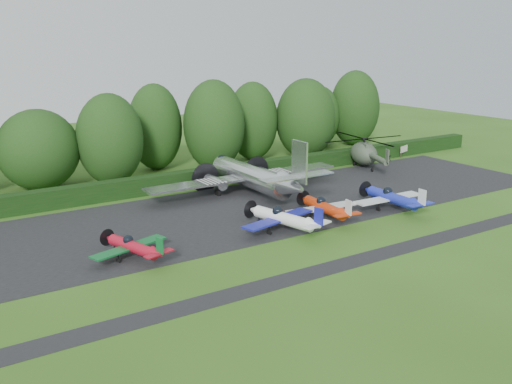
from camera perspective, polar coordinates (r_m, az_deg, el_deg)
ground at (r=49.61m, az=6.04°, el=-4.48°), size 160.00×160.00×0.00m
apron at (r=57.32m, az=-0.20°, el=-1.66°), size 70.00×18.00×0.01m
taxiway_verge at (r=45.41m, az=10.79°, el=-6.57°), size 70.00×2.00×0.00m
hedgerow at (r=66.52m, az=-5.30°, el=0.66°), size 90.00×1.60×2.00m
transport_plane at (r=61.81m, az=-0.40°, el=1.59°), size 23.37×17.92×7.49m
light_plane_red at (r=45.17m, az=-12.21°, el=-5.34°), size 6.55×6.89×2.52m
light_plane_white at (r=50.25m, az=2.73°, el=-2.62°), size 7.95×8.36×3.05m
light_plane_orange at (r=54.08m, az=6.87°, el=-1.52°), size 7.31×7.69×2.81m
light_plane_blue at (r=58.14m, az=13.45°, el=-0.55°), size 7.89×8.30×3.03m
helicopter at (r=76.81m, az=10.77°, el=4.00°), size 11.95×13.99×3.85m
sign_board at (r=84.92m, az=14.69°, el=4.18°), size 2.94×0.11×1.65m
tree_0 at (r=90.06m, az=6.24°, el=7.52°), size 6.79×6.79×9.49m
tree_3 at (r=80.95m, az=4.98°, el=7.32°), size 8.37×8.37×11.23m
tree_4 at (r=79.64m, az=-0.33°, el=7.10°), size 7.00×7.00×10.85m
tree_5 at (r=67.89m, az=-14.41°, el=5.11°), size 7.66×7.66×10.61m
tree_6 at (r=74.66m, az=-10.07°, el=6.42°), size 6.94×6.94×11.08m
tree_7 at (r=92.16m, az=9.84°, el=8.27°), size 7.74×7.74×11.75m
tree_8 at (r=70.00m, az=-20.80°, el=4.03°), size 6.24×6.24×8.55m
tree_9 at (r=73.30m, az=-4.23°, el=6.66°), size 7.84×7.84×11.61m
tree_11 at (r=68.16m, az=-20.93°, el=3.97°), size 9.05×9.05×9.07m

